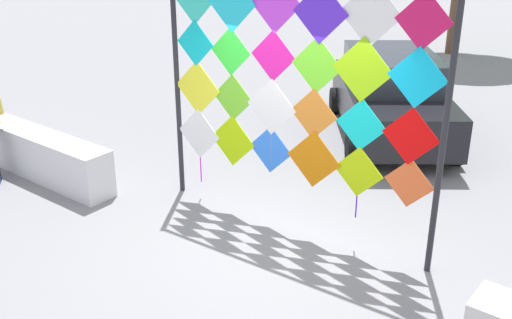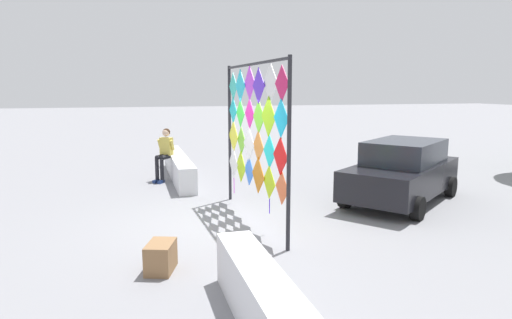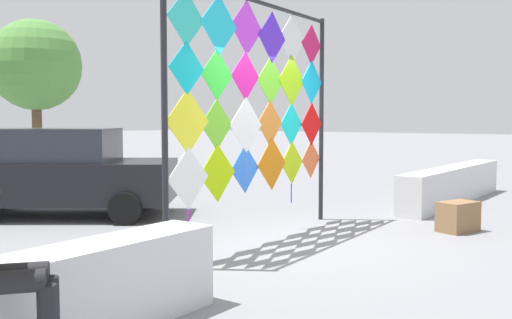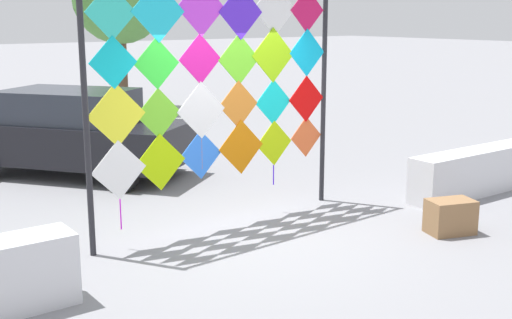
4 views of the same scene
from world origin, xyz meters
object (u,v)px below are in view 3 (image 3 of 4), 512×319
at_px(kite_display_rack, 258,96).
at_px(parked_car, 56,172).
at_px(tree_far_right, 38,67).
at_px(cardboard_box_large, 458,217).

distance_m(kite_display_rack, parked_car, 4.06).
distance_m(parked_car, tree_far_right, 8.54).
relative_size(kite_display_rack, tree_far_right, 0.82).
distance_m(cardboard_box_large, tree_far_right, 13.30).
relative_size(parked_car, cardboard_box_large, 6.97).
bearing_deg(tree_far_right, parked_car, -121.23).
distance_m(kite_display_rack, tree_far_right, 11.53).
bearing_deg(tree_far_right, cardboard_box_large, -97.01).
bearing_deg(cardboard_box_large, kite_display_rack, 136.69).
bearing_deg(parked_car, kite_display_rack, -82.44).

